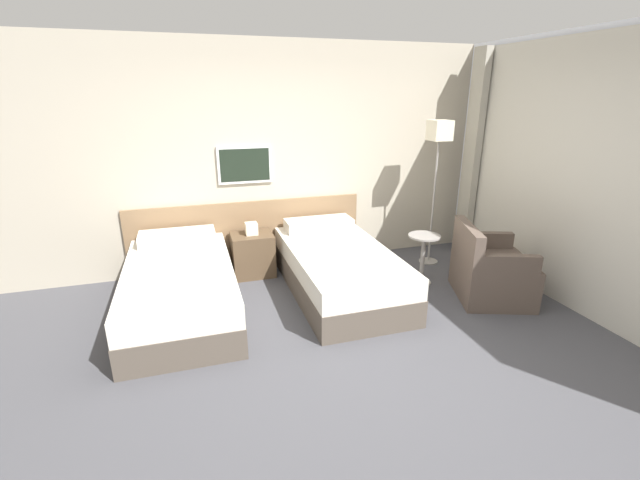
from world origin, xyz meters
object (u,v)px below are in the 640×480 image
Objects in this scene: bed_near_door at (180,288)px; bed_near_window at (338,269)px; nightstand at (253,254)px; side_table at (423,251)px; floor_lamp at (439,145)px; armchair at (490,273)px.

bed_near_window is (1.68, 0.00, 0.00)m from bed_near_door.
nightstand reaches higher than bed_near_door.
bed_near_door reaches higher than side_table.
bed_near_window is 1.01m from side_table.
armchair is at bearing -85.51° from floor_lamp.
bed_near_door is at bearing 180.00° from bed_near_window.
bed_near_window is 1.11× the size of floor_lamp.
floor_lamp is at bearing -7.19° from nightstand.
floor_lamp reaches higher than bed_near_window.
bed_near_door is 3.24m from armchair.
side_table is (0.99, -0.10, 0.14)m from bed_near_window.
nightstand is 2.02m from side_table.
armchair is at bearing -11.22° from bed_near_door.
floor_lamp reaches higher than side_table.
armchair is (3.18, -0.63, 0.02)m from bed_near_door.
bed_near_window is at bearing -41.26° from nightstand.
armchair is at bearing -46.06° from side_table.
side_table is 0.59× the size of armchair.
bed_near_door is 1.00× the size of bed_near_window.
bed_near_door is 1.68m from bed_near_window.
armchair is (0.51, -0.53, -0.12)m from side_table.
bed_near_door is 3.39× the size of side_table.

